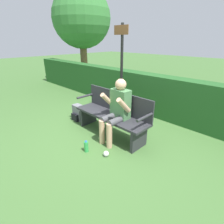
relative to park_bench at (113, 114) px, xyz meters
The scene contains 9 objects.
ground_plane 0.48m from the park_bench, 90.00° to the right, with size 40.00×40.00×0.00m, color #426B33.
hedge_back 1.59m from the park_bench, 90.00° to the left, with size 12.00×0.43×1.08m.
park_bench is the anchor object (origin of this frame).
person_seated 0.35m from the park_bench, 26.63° to the right, with size 0.51×0.58×1.26m.
backpack 1.17m from the park_bench, behind, with size 0.32×0.25×0.39m.
water_bottle 0.92m from the park_bench, 80.61° to the right, with size 0.08×0.08×0.23m.
signpost 1.44m from the park_bench, 123.69° to the left, with size 0.44×0.09×2.30m.
tree 6.16m from the park_bench, 149.10° to the left, with size 2.64×2.64×4.14m.
litter_crumple 0.94m from the park_bench, 53.28° to the right, with size 0.10×0.10×0.10m.
Camera 1 is at (2.40, -2.36, 1.94)m, focal length 28.00 mm.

